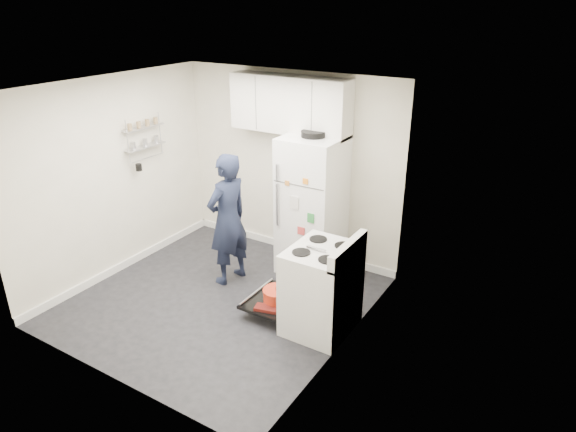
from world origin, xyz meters
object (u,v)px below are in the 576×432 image
Objects in this scene: open_oven_door at (276,298)px; refrigerator at (312,206)px; electric_range at (321,290)px; person at (228,219)px.

refrigerator reaches higher than open_oven_door.
electric_range is 0.59× the size of refrigerator.
electric_range reaches higher than open_oven_door.
person is at bearing -133.20° from refrigerator.
electric_range is at bearing 87.19° from person.
person is at bearing 167.83° from electric_range.
electric_range is 0.62m from open_oven_door.
refrigerator reaches higher than electric_range.
open_oven_door is at bearing -177.67° from electric_range.
refrigerator is at bearing 123.35° from electric_range.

